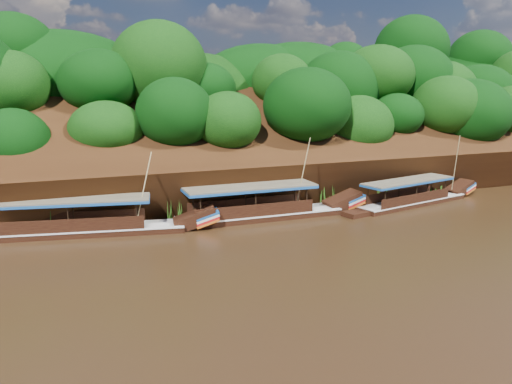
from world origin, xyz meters
TOP-DOWN VIEW (x-y plane):
  - ground at (0.00, 0.00)m, footprint 160.00×160.00m
  - riverbank at (-0.01, 22.73)m, footprint 120.00×30.06m
  - boat_0 at (15.15, 6.93)m, footprint 13.45×4.59m
  - boat_1 at (1.82, 7.28)m, footprint 14.71×2.72m
  - boat_2 at (-10.46, 7.83)m, footprint 15.50×4.80m
  - reeds at (-2.56, 9.54)m, footprint 48.71×2.32m

SIDE VIEW (x-z plane):
  - ground at x=0.00m, z-range 0.00..0.00m
  - boat_0 at x=15.15m, z-range -2.50..3.49m
  - boat_2 at x=-10.46m, z-range -2.36..3.45m
  - boat_1 at x=1.82m, z-range -2.66..3.81m
  - reeds at x=-2.56m, z-range -0.21..1.98m
  - riverbank at x=-0.01m, z-range -7.81..11.59m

